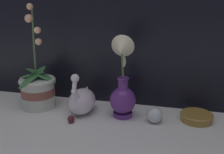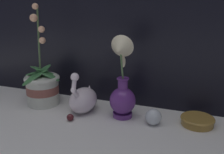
% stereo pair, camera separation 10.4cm
% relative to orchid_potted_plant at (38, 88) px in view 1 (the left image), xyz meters
% --- Properties ---
extents(ground_plane, '(2.80, 2.80, 0.00)m').
position_rel_orchid_potted_plant_xyz_m(ground_plane, '(0.35, -0.15, -0.09)').
color(ground_plane, silver).
extents(orchid_potted_plant, '(0.18, 0.22, 0.45)m').
position_rel_orchid_potted_plant_xyz_m(orchid_potted_plant, '(0.00, 0.00, 0.00)').
color(orchid_potted_plant, beige).
rests_on(orchid_potted_plant, ground_plane).
extents(swan_figurine, '(0.11, 0.19, 0.19)m').
position_rel_orchid_potted_plant_xyz_m(swan_figurine, '(0.21, -0.01, -0.03)').
color(swan_figurine, white).
rests_on(swan_figurine, ground_plane).
extents(blue_vase, '(0.11, 0.13, 0.34)m').
position_rel_orchid_potted_plant_xyz_m(blue_vase, '(0.38, -0.01, 0.03)').
color(blue_vase, '#602D7F').
rests_on(blue_vase, ground_plane).
extents(glass_sphere, '(0.06, 0.06, 0.06)m').
position_rel_orchid_potted_plant_xyz_m(glass_sphere, '(0.52, -0.03, -0.06)').
color(glass_sphere, silver).
rests_on(glass_sphere, ground_plane).
extents(amber_dish, '(0.13, 0.13, 0.03)m').
position_rel_orchid_potted_plant_xyz_m(amber_dish, '(0.68, 0.03, -0.07)').
color(amber_dish, olive).
rests_on(amber_dish, ground_plane).
extents(glass_bauble, '(0.03, 0.03, 0.03)m').
position_rel_orchid_potted_plant_xyz_m(glass_bauble, '(0.20, -0.11, -0.07)').
color(glass_bauble, '#4C191E').
rests_on(glass_bauble, ground_plane).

